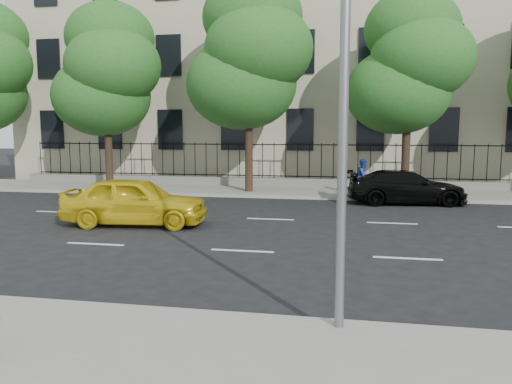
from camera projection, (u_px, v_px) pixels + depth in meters
ground at (216, 281)px, 10.08m from camera, size 120.00×120.00×0.00m
near_sidewalk at (131, 371)px, 6.17m from camera, size 60.00×4.00×0.15m
far_sidewalk at (293, 192)px, 23.72m from camera, size 60.00×4.00×0.15m
lane_markings at (258, 233)px, 14.71m from camera, size 49.60×4.62×0.01m
masonry_building at (311, 33)px, 31.32m from camera, size 34.60×12.11×18.50m
iron_fence at (297, 176)px, 25.31m from camera, size 30.00×0.50×2.20m
tree_b at (108, 70)px, 24.02m from camera, size 5.53×5.12×8.97m
tree_c at (250, 54)px, 22.66m from camera, size 5.89×5.50×9.80m
tree_d at (410, 63)px, 21.45m from camera, size 5.34×4.94×8.84m
yellow_taxi at (135, 201)px, 15.80m from camera, size 4.71×2.26×1.55m
black_sedan at (406, 187)px, 20.31m from camera, size 4.95×2.47×1.38m
pedestrian_far at (363, 176)px, 22.28m from camera, size 0.86×0.94×1.58m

